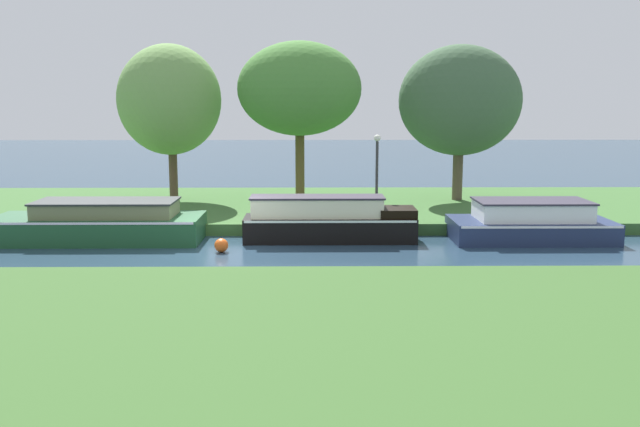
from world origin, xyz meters
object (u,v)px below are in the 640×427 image
object	(u,v)px
mooring_post_near	(175,213)
channel_buoy	(221,245)
navy_cruiser	(531,223)
willow_tree_centre	(299,89)
forest_narrowboat	(100,223)
black_barge	(329,221)
willow_tree_left	(169,100)
lamp_post	(377,166)
willow_tree_right	(460,101)

from	to	relation	value
mooring_post_near	channel_buoy	distance (m)	3.83
navy_cruiser	willow_tree_centre	bearing A→B (deg)	141.62
forest_narrowboat	channel_buoy	world-z (taller)	forest_narrowboat
forest_narrowboat	mooring_post_near	size ratio (longest dim) A/B	12.44
black_barge	willow_tree_left	xyz separation A→B (m)	(-6.40, 6.63, 3.89)
lamp_post	willow_tree_centre	bearing A→B (deg)	125.84
lamp_post	channel_buoy	world-z (taller)	lamp_post
willow_tree_centre	navy_cruiser	bearing A→B (deg)	-38.38
willow_tree_left	mooring_post_near	size ratio (longest dim) A/B	11.90
willow_tree_left	channel_buoy	xyz separation A→B (m)	(3.11, -8.34, -4.34)
mooring_post_near	channel_buoy	size ratio (longest dim) A/B	1.28
willow_tree_centre	mooring_post_near	bearing A→B (deg)	-133.03
willow_tree_centre	willow_tree_right	size ratio (longest dim) A/B	1.01
lamp_post	navy_cruiser	bearing A→B (deg)	-24.24
navy_cruiser	willow_tree_left	distance (m)	15.14
navy_cruiser	mooring_post_near	bearing A→B (deg)	172.80
forest_narrowboat	mooring_post_near	bearing A→B (deg)	35.29
forest_narrowboat	willow_tree_right	xyz separation A→B (m)	(13.01, 6.59, 3.93)
willow_tree_centre	willow_tree_right	distance (m)	6.66
willow_tree_centre	mooring_post_near	xyz separation A→B (m)	(-4.26, -4.56, -4.32)
black_barge	willow_tree_centre	xyz separation A→B (m)	(-1.04, 6.07, 4.33)
forest_narrowboat	willow_tree_right	bearing A→B (deg)	26.88
black_barge	forest_narrowboat	xyz separation A→B (m)	(-7.43, -0.00, -0.07)
willow_tree_right	mooring_post_near	xyz separation A→B (m)	(-10.88, -5.09, -3.85)
forest_narrowboat	willow_tree_left	xyz separation A→B (m)	(1.04, 6.63, 3.97)
mooring_post_near	willow_tree_right	bearing A→B (deg)	25.06
channel_buoy	willow_tree_centre	bearing A→B (deg)	73.95
willow_tree_left	mooring_post_near	xyz separation A→B (m)	(1.09, -5.12, -3.88)
willow_tree_right	channel_buoy	distance (m)	12.89
forest_narrowboat	willow_tree_left	bearing A→B (deg)	81.12
navy_cruiser	mooring_post_near	world-z (taller)	navy_cruiser
black_barge	mooring_post_near	bearing A→B (deg)	164.14
black_barge	lamp_post	size ratio (longest dim) A/B	1.89
black_barge	willow_tree_left	world-z (taller)	willow_tree_left
navy_cruiser	forest_narrowboat	bearing A→B (deg)	-180.00
forest_narrowboat	navy_cruiser	xyz separation A→B (m)	(14.05, 0.00, -0.02)
channel_buoy	black_barge	bearing A→B (deg)	27.59
forest_narrowboat	willow_tree_centre	bearing A→B (deg)	43.53
willow_tree_left	channel_buoy	size ratio (longest dim) A/B	15.26
forest_narrowboat	lamp_post	bearing A→B (deg)	13.39
willow_tree_left	channel_buoy	distance (m)	9.91
willow_tree_right	lamp_post	xyz separation A→B (m)	(-3.82, -4.41, -2.27)
willow_tree_right	forest_narrowboat	bearing A→B (deg)	-153.12
willow_tree_right	lamp_post	distance (m)	6.26
lamp_post	willow_tree_right	bearing A→B (deg)	49.09
willow_tree_left	lamp_post	distance (m)	9.57
black_barge	channel_buoy	xyz separation A→B (m)	(-3.28, -1.72, -0.45)
willow_tree_left	lamp_post	xyz separation A→B (m)	(8.16, -4.44, -2.30)
mooring_post_near	willow_tree_centre	bearing A→B (deg)	46.97
channel_buoy	mooring_post_near	bearing A→B (deg)	122.06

